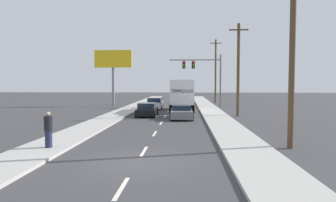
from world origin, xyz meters
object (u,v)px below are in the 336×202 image
Objects in this scene: utility_pole_mid at (238,69)px; box_truck at (182,93)px; utility_pole_far at (216,70)px; traffic_signal_mast at (200,69)px; roadside_billboard at (113,65)px; utility_pole_near at (292,50)px; car_white at (155,104)px; car_gray at (182,112)px; car_black at (147,110)px; pedestrian_near_corner at (48,130)px.

box_truck is at bearing 136.65° from utility_pole_mid.
utility_pole_far is (-0.10, 20.66, 0.73)m from utility_pole_mid.
traffic_signal_mast is 12.07m from roadside_billboard.
box_truck is 7.87m from utility_pole_mid.
utility_pole_near is at bearing -61.22° from roadside_billboard.
utility_pole_near reaches higher than traffic_signal_mast.
roadside_billboard is (-6.31, 5.09, 5.11)m from car_white.
box_truck is 0.84× the size of utility_pole_near.
utility_pole_mid is (-0.02, 14.56, -0.19)m from utility_pole_near.
car_gray is at bearing 113.47° from utility_pole_near.
traffic_signal_mast is at bearing 64.27° from car_black.
car_gray is 14.07m from utility_pole_near.
traffic_signal_mast reaches higher than car_white.
utility_pole_far is (8.65, 12.83, 4.64)m from car_white.
box_truck is 7.24m from traffic_signal_mast.
roadside_billboard is (-14.96, -7.74, 0.47)m from utility_pole_far.
car_black is at bearing -112.32° from utility_pole_far.
box_truck reaches higher than car_gray.
utility_pole_far is (-0.13, 35.22, 0.54)m from utility_pole_near.
traffic_signal_mast is at bearing 96.95° from utility_pole_near.
utility_pole_near is at bearing -89.91° from utility_pole_mid.
box_truck is 1.65× the size of car_gray.
car_black is 15.62m from pedestrian_near_corner.
pedestrian_near_corner is (-2.69, -15.38, 0.41)m from car_black.
car_gray is at bearing 65.71° from pedestrian_near_corner.
car_black is 17.26m from utility_pole_near.
utility_pole_near reaches higher than box_truck.
utility_pole_far reaches higher than pedestrian_near_corner.
car_white is 4.52m from box_truck.
utility_pole_far is at bearing 27.35° from roadside_billboard.
box_truck reaches higher than car_black.
utility_pole_near reaches higher than car_black.
roadside_billboard is at bearing 141.03° from box_truck.
utility_pole_mid is 5.24× the size of pedestrian_near_corner.
car_white is 7.94m from traffic_signal_mast.
pedestrian_near_corner is (-11.40, -1.06, -3.74)m from utility_pole_near.
car_white is 0.63× the size of traffic_signal_mast.
traffic_signal_mast reaches higher than box_truck.
car_gray is 14.70m from pedestrian_near_corner.
car_gray is (0.09, -7.34, -1.44)m from box_truck.
roadside_billboard is 4.64× the size of pedestrian_near_corner.
utility_pole_mid is (5.33, 2.22, 3.96)m from car_gray.
box_truck is (3.33, -2.71, 1.39)m from car_white.
car_white is at bearing -124.00° from utility_pole_far.
utility_pole_mid is 1.13× the size of roadside_billboard.
utility_pole_mid is (3.13, -11.29, -0.50)m from traffic_signal_mast.
car_black is at bearing 121.30° from utility_pole_near.
car_gray is 23.94m from utility_pole_far.
utility_pole_mid is at bearing 53.93° from pedestrian_near_corner.
traffic_signal_mast is at bearing -7.78° from roadside_billboard.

